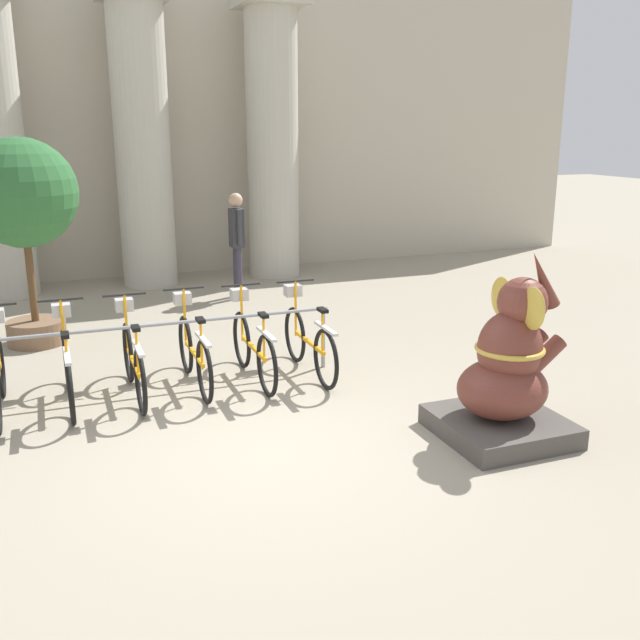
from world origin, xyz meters
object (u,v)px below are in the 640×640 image
(bicycle_2, at_px, (133,360))
(bicycle_5, at_px, (308,340))
(elephant_statue, at_px, (507,376))
(potted_tree, at_px, (23,202))
(bicycle_1, at_px, (67,367))
(bicycle_3, at_px, (194,351))
(person_pedestrian, at_px, (237,235))
(bicycle_4, at_px, (253,346))

(bicycle_2, distance_m, bicycle_5, 2.05)
(elephant_statue, height_order, potted_tree, potted_tree)
(bicycle_5, xyz_separation_m, potted_tree, (-3.06, 2.50, 1.52))
(bicycle_1, distance_m, bicycle_3, 1.37)
(bicycle_1, distance_m, person_pedestrian, 5.16)
(bicycle_2, xyz_separation_m, elephant_statue, (3.19, -2.37, 0.19))
(bicycle_1, height_order, bicycle_3, same)
(bicycle_4, bearing_deg, bicycle_3, 176.09)
(bicycle_4, relative_size, potted_tree, 0.63)
(bicycle_2, height_order, bicycle_4, same)
(elephant_statue, distance_m, potted_tree, 6.56)
(bicycle_4, xyz_separation_m, potted_tree, (-2.37, 2.47, 1.52))
(bicycle_2, relative_size, bicycle_5, 1.00)
(person_pedestrian, bearing_deg, elephant_statue, -82.13)
(bicycle_5, relative_size, person_pedestrian, 0.97)
(bicycle_3, bearing_deg, bicycle_5, -3.21)
(bicycle_4, distance_m, potted_tree, 3.75)
(person_pedestrian, bearing_deg, bicycle_5, -93.21)
(bicycle_3, distance_m, elephant_statue, 3.50)
(bicycle_1, relative_size, bicycle_5, 1.00)
(bicycle_1, bearing_deg, bicycle_5, -0.10)
(bicycle_1, height_order, potted_tree, potted_tree)
(bicycle_5, distance_m, potted_tree, 4.23)
(bicycle_3, height_order, elephant_statue, elephant_statue)
(bicycle_2, distance_m, bicycle_3, 0.69)
(bicycle_1, bearing_deg, person_pedestrian, 54.45)
(bicycle_5, bearing_deg, person_pedestrian, 86.79)
(bicycle_4, bearing_deg, potted_tree, 133.87)
(bicycle_3, relative_size, potted_tree, 0.63)
(bicycle_2, distance_m, elephant_statue, 3.98)
(bicycle_4, bearing_deg, bicycle_5, -2.50)
(bicycle_1, distance_m, bicycle_5, 2.74)
(bicycle_2, xyz_separation_m, bicycle_3, (0.68, 0.07, 0.00))
(elephant_statue, bearing_deg, bicycle_2, 143.38)
(potted_tree, bearing_deg, bicycle_1, -82.68)
(bicycle_3, xyz_separation_m, bicycle_5, (1.37, -0.08, 0.00))
(bicycle_1, xyz_separation_m, elephant_statue, (3.87, -2.37, 0.19))
(bicycle_5, height_order, elephant_statue, elephant_statue)
(bicycle_1, xyz_separation_m, bicycle_4, (2.05, 0.02, 0.00))
(bicycle_1, xyz_separation_m, bicycle_3, (1.37, 0.07, 0.00))
(potted_tree, bearing_deg, bicycle_2, -68.05)
(elephant_statue, xyz_separation_m, person_pedestrian, (-0.90, 6.53, 0.49))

